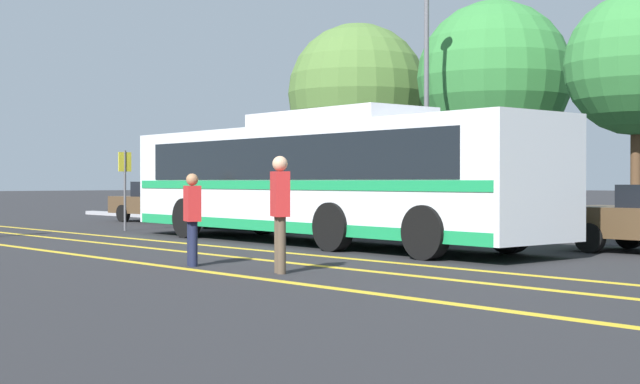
{
  "coord_description": "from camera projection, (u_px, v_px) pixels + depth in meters",
  "views": [
    {
      "loc": [
        16.08,
        -14.12,
        1.43
      ],
      "look_at": [
        1.06,
        -0.5,
        1.18
      ],
      "focal_mm": 50.0,
      "sensor_mm": 36.0,
      "label": 1
    }
  ],
  "objects": [
    {
      "name": "bus_stop_sign",
      "position": [
        125.0,
        180.0,
        25.66
      ],
      "size": [
        0.07,
        0.4,
        2.32
      ],
      "rotation": [
        0.0,
        0.0,
        1.53
      ],
      "color": "#59595E",
      "rests_on": "ground_plane"
    },
    {
      "name": "lane_strip_1",
      "position": [
        189.0,
        252.0,
        17.9
      ],
      "size": [
        32.31,
        0.2,
        0.01
      ],
      "primitive_type": "cube",
      "rotation": [
        0.0,
        0.0,
        1.57
      ],
      "color": "gold",
      "rests_on": "ground_plane"
    },
    {
      "name": "parked_car_2",
      "position": [
        425.0,
        208.0,
        22.33
      ],
      "size": [
        4.51,
        1.94,
        1.51
      ],
      "rotation": [
        0.0,
        0.0,
        -1.61
      ],
      "color": "silver",
      "rests_on": "ground_plane"
    },
    {
      "name": "tree_1",
      "position": [
        358.0,
        94.0,
        31.97
      ],
      "size": [
        5.01,
        5.01,
        7.09
      ],
      "color": "#513823",
      "rests_on": "ground_plane"
    },
    {
      "name": "ground_plane",
      "position": [
        306.0,
        241.0,
        21.41
      ],
      "size": [
        220.0,
        220.0,
        0.0
      ],
      "primitive_type": "plane",
      "color": "#262628"
    },
    {
      "name": "lane_strip_0",
      "position": [
        243.0,
        249.0,
        18.81
      ],
      "size": [
        32.31,
        0.2,
        0.01
      ],
      "primitive_type": "cube",
      "rotation": [
        0.0,
        0.0,
        1.57
      ],
      "color": "gold",
      "rests_on": "ground_plane"
    },
    {
      "name": "pedestrian_0",
      "position": [
        192.0,
        214.0,
        14.97
      ],
      "size": [
        0.47,
        0.36,
        1.56
      ],
      "rotation": [
        0.0,
        0.0,
        2.76
      ],
      "color": "#191E38",
      "rests_on": "ground_plane"
    },
    {
      "name": "pedestrian_2",
      "position": [
        280.0,
        206.0,
        13.77
      ],
      "size": [
        0.47,
        0.38,
        1.82
      ],
      "rotation": [
        0.0,
        0.0,
        5.83
      ],
      "color": "brown",
      "rests_on": "ground_plane"
    },
    {
      "name": "curb_strip",
      "position": [
        455.0,
        232.0,
        23.52
      ],
      "size": [
        40.31,
        0.36,
        0.15
      ],
      "primitive_type": "cube",
      "color": "#99999E",
      "rests_on": "ground_plane"
    },
    {
      "name": "parked_car_1",
      "position": [
        256.0,
        206.0,
        26.51
      ],
      "size": [
        4.82,
        2.18,
        1.34
      ],
      "rotation": [
        0.0,
        0.0,
        -1.5
      ],
      "color": "#4C3823",
      "rests_on": "ground_plane"
    },
    {
      "name": "transit_bus",
      "position": [
        320.0,
        177.0,
        20.26
      ],
      "size": [
        12.71,
        3.06,
        2.98
      ],
      "rotation": [
        0.0,
        0.0,
        1.53
      ],
      "color": "silver",
      "rests_on": "ground_plane"
    },
    {
      "name": "street_lamp",
      "position": [
        426.0,
        68.0,
        25.0
      ],
      "size": [
        0.42,
        0.42,
        7.06
      ],
      "color": "#59595E",
      "rests_on": "ground_plane"
    },
    {
      "name": "parked_car_0",
      "position": [
        166.0,
        202.0,
        30.78
      ],
      "size": [
        4.93,
        1.98,
        1.41
      ],
      "rotation": [
        0.0,
        0.0,
        -1.51
      ],
      "color": "#4C3823",
      "rests_on": "ground_plane"
    },
    {
      "name": "tree_3",
      "position": [
        494.0,
        78.0,
        27.8
      ],
      "size": [
        4.8,
        4.8,
        7.06
      ],
      "color": "#513823",
      "rests_on": "ground_plane"
    },
    {
      "name": "tree_0",
      "position": [
        636.0,
        65.0,
        23.31
      ],
      "size": [
        3.73,
        3.73,
        6.36
      ],
      "color": "#513823",
      "rests_on": "ground_plane"
    },
    {
      "name": "lane_strip_2",
      "position": [
        101.0,
        258.0,
        16.58
      ],
      "size": [
        32.31,
        0.2,
        0.01
      ],
      "primitive_type": "cube",
      "rotation": [
        0.0,
        0.0,
        1.57
      ],
      "color": "gold",
      "rests_on": "ground_plane"
    }
  ]
}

